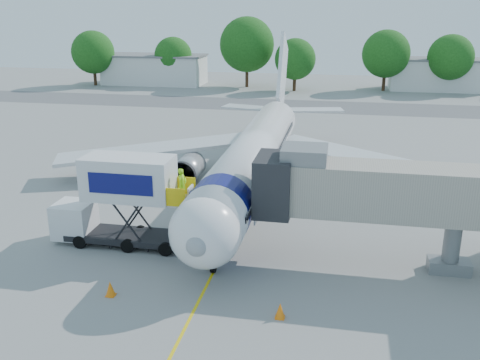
% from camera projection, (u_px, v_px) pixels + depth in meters
% --- Properties ---
extents(ground, '(160.00, 160.00, 0.00)m').
position_uv_depth(ground, '(245.00, 210.00, 37.78)').
color(ground, gray).
rests_on(ground, ground).
extents(guidance_line, '(0.15, 70.00, 0.01)m').
position_uv_depth(guidance_line, '(245.00, 210.00, 37.78)').
color(guidance_line, yellow).
rests_on(guidance_line, ground).
extents(taxiway_strip, '(120.00, 10.00, 0.01)m').
position_uv_depth(taxiway_strip, '(298.00, 106.00, 76.97)').
color(taxiway_strip, '#59595B').
rests_on(taxiway_strip, ground).
extents(aircraft, '(34.17, 37.73, 11.35)m').
position_uv_depth(aircraft, '(255.00, 154.00, 40.71)').
color(aircraft, silver).
rests_on(aircraft, ground).
extents(jet_bridge, '(13.90, 3.20, 6.60)m').
position_uv_depth(jet_bridge, '(369.00, 191.00, 28.45)').
color(jet_bridge, '#A89E8F').
rests_on(jet_bridge, ground).
extents(catering_hiloader, '(8.50, 2.44, 5.50)m').
position_uv_depth(catering_hiloader, '(120.00, 201.00, 31.52)').
color(catering_hiloader, black).
rests_on(catering_hiloader, ground).
extents(ground_tug, '(4.10, 3.00, 1.47)m').
position_uv_depth(ground_tug, '(142.00, 321.00, 23.09)').
color(ground_tug, silver).
rests_on(ground_tug, ground).
extents(safety_cone_a, '(0.48, 0.48, 0.77)m').
position_uv_depth(safety_cone_a, '(280.00, 311.00, 24.59)').
color(safety_cone_a, orange).
rests_on(safety_cone_a, ground).
extents(safety_cone_b, '(0.49, 0.49, 0.79)m').
position_uv_depth(safety_cone_b, '(110.00, 289.00, 26.47)').
color(safety_cone_b, orange).
rests_on(safety_cone_b, ground).
extents(outbuilding_left, '(18.40, 8.40, 5.30)m').
position_uv_depth(outbuilding_left, '(155.00, 69.00, 98.01)').
color(outbuilding_left, silver).
rests_on(outbuilding_left, ground).
extents(outbuilding_right, '(16.40, 7.40, 5.30)m').
position_uv_depth(outbuilding_right, '(438.00, 74.00, 90.82)').
color(outbuilding_right, silver).
rests_on(outbuilding_right, ground).
extents(tree_a, '(7.56, 7.56, 9.64)m').
position_uv_depth(tree_a, '(93.00, 52.00, 95.21)').
color(tree_a, '#382314').
rests_on(tree_a, ground).
extents(tree_b, '(6.71, 6.71, 8.55)m').
position_uv_depth(tree_b, '(173.00, 56.00, 95.56)').
color(tree_b, '#382314').
rests_on(tree_b, ground).
extents(tree_c, '(9.47, 9.47, 12.08)m').
position_uv_depth(tree_c, '(247.00, 45.00, 92.71)').
color(tree_c, '#382314').
rests_on(tree_c, ground).
extents(tree_d, '(6.83, 6.83, 8.71)m').
position_uv_depth(tree_d, '(295.00, 59.00, 88.91)').
color(tree_d, '#382314').
rests_on(tree_d, ground).
extents(tree_e, '(7.90, 7.90, 10.08)m').
position_uv_depth(tree_e, '(386.00, 54.00, 88.92)').
color(tree_e, '#382314').
rests_on(tree_e, ground).
extents(tree_f, '(7.40, 7.40, 9.44)m').
position_uv_depth(tree_f, '(451.00, 57.00, 87.14)').
color(tree_f, '#382314').
rests_on(tree_f, ground).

